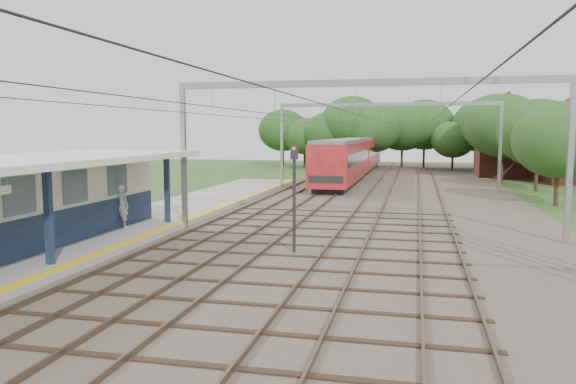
# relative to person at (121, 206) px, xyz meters

# --- Properties ---
(ground) EXTENTS (160.00, 160.00, 0.00)m
(ground) POSITION_rel_person_xyz_m (7.24, -13.02, -1.34)
(ground) COLOR #2D4C1E
(ground) RESTS_ON ground
(ballast_bed) EXTENTS (18.00, 90.00, 0.10)m
(ballast_bed) POSITION_rel_person_xyz_m (11.24, 16.98, -1.29)
(ballast_bed) COLOR #473D33
(ballast_bed) RESTS_ON ground
(platform) EXTENTS (5.00, 52.00, 0.35)m
(platform) POSITION_rel_person_xyz_m (-0.26, 0.98, -1.17)
(platform) COLOR gray
(platform) RESTS_ON ground
(yellow_stripe) EXTENTS (0.45, 52.00, 0.01)m
(yellow_stripe) POSITION_rel_person_xyz_m (1.99, 0.98, -0.99)
(yellow_stripe) COLOR yellow
(yellow_stripe) RESTS_ON platform
(rail_tracks) EXTENTS (11.80, 88.00, 0.15)m
(rail_tracks) POSITION_rel_person_xyz_m (8.74, 16.98, -1.17)
(rail_tracks) COLOR brown
(rail_tracks) RESTS_ON ballast_bed
(catenary_system) EXTENTS (17.22, 88.00, 7.00)m
(catenary_system) POSITION_rel_person_xyz_m (10.63, 12.26, 4.17)
(catenary_system) COLOR gray
(catenary_system) RESTS_ON ground
(tree_band) EXTENTS (31.72, 30.88, 8.82)m
(tree_band) POSITION_rel_person_xyz_m (11.08, 44.10, 3.58)
(tree_band) COLOR #382619
(tree_band) RESTS_ON ground
(house_far) EXTENTS (8.00, 6.12, 8.66)m
(house_far) POSITION_rel_person_xyz_m (23.24, 38.98, 1.89)
(house_far) COLOR brown
(house_far) RESTS_ON ground
(person) EXTENTS (0.78, 0.57, 1.99)m
(person) POSITION_rel_person_xyz_m (0.00, 0.00, 0.00)
(person) COLOR beige
(person) RESTS_ON platform
(train) EXTENTS (3.01, 37.45, 3.94)m
(train) POSITION_rel_person_xyz_m (6.74, 35.53, 0.85)
(train) COLOR black
(train) RESTS_ON ballast_bed
(signal_post) EXTENTS (0.33, 0.29, 4.20)m
(signal_post) POSITION_rel_person_xyz_m (8.59, -2.34, 1.26)
(signal_post) COLOR black
(signal_post) RESTS_ON ground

